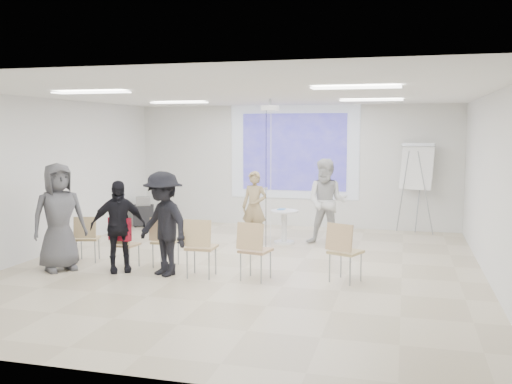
% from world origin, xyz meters
% --- Properties ---
extents(floor, '(8.00, 9.00, 0.10)m').
position_xyz_m(floor, '(0.00, 0.00, -0.05)').
color(floor, beige).
rests_on(floor, ground).
extents(ceiling, '(8.00, 9.00, 0.10)m').
position_xyz_m(ceiling, '(0.00, 0.00, 3.05)').
color(ceiling, white).
rests_on(ceiling, wall_back).
extents(wall_back, '(8.00, 0.10, 3.00)m').
position_xyz_m(wall_back, '(0.00, 4.55, 1.50)').
color(wall_back, silver).
rests_on(wall_back, floor).
extents(wall_left, '(0.10, 9.00, 3.00)m').
position_xyz_m(wall_left, '(-4.05, 0.00, 1.50)').
color(wall_left, silver).
rests_on(wall_left, floor).
extents(wall_right, '(0.10, 9.00, 3.00)m').
position_xyz_m(wall_right, '(4.05, 0.00, 1.50)').
color(wall_right, silver).
rests_on(wall_right, floor).
extents(projection_halo, '(3.20, 0.01, 2.30)m').
position_xyz_m(projection_halo, '(0.00, 4.49, 1.85)').
color(projection_halo, silver).
rests_on(projection_halo, wall_back).
extents(projection_image, '(2.60, 0.01, 1.90)m').
position_xyz_m(projection_image, '(0.00, 4.47, 1.85)').
color(projection_image, '#3631A9').
rests_on(projection_image, wall_back).
extents(pedestal_table, '(0.63, 0.63, 0.73)m').
position_xyz_m(pedestal_table, '(0.23, 2.28, 0.41)').
color(pedestal_table, silver).
rests_on(pedestal_table, floor).
extents(player_left, '(0.70, 0.53, 1.74)m').
position_xyz_m(player_left, '(-0.40, 2.20, 0.87)').
color(player_left, tan).
rests_on(player_left, floor).
extents(player_right, '(1.00, 0.81, 2.00)m').
position_xyz_m(player_right, '(1.11, 2.39, 1.00)').
color(player_right, silver).
rests_on(player_right, floor).
extents(controller_left, '(0.07, 0.14, 0.04)m').
position_xyz_m(controller_left, '(-0.22, 2.45, 1.14)').
color(controller_left, silver).
rests_on(controller_left, player_left).
extents(controller_right, '(0.04, 0.12, 0.04)m').
position_xyz_m(controller_right, '(0.93, 2.64, 1.35)').
color(controller_right, white).
rests_on(controller_right, player_right).
extents(chair_far_left, '(0.51, 0.53, 0.85)m').
position_xyz_m(chair_far_left, '(-2.89, -0.30, 0.50)').
color(chair_far_left, tan).
rests_on(chair_far_left, floor).
extents(chair_left_mid, '(0.42, 0.44, 0.81)m').
position_xyz_m(chair_left_mid, '(-2.01, -0.56, 0.48)').
color(chair_left_mid, tan).
rests_on(chair_left_mid, floor).
extents(chair_left_inner, '(0.42, 0.45, 0.89)m').
position_xyz_m(chair_left_inner, '(-1.37, -0.31, 0.53)').
color(chair_left_inner, tan).
rests_on(chair_left_inner, floor).
extents(chair_center, '(0.47, 0.51, 0.98)m').
position_xyz_m(chair_center, '(-0.52, -0.82, 0.58)').
color(chair_center, tan).
rests_on(chair_center, floor).
extents(chair_right_inner, '(0.53, 0.55, 0.96)m').
position_xyz_m(chair_right_inner, '(0.38, -0.78, 0.57)').
color(chair_right_inner, tan).
rests_on(chair_right_inner, floor).
extents(chair_right_far, '(0.60, 0.62, 0.96)m').
position_xyz_m(chair_right_far, '(1.76, -0.53, 0.57)').
color(chair_right_far, tan).
rests_on(chair_right_far, floor).
extents(red_jacket, '(0.42, 0.14, 0.39)m').
position_xyz_m(red_jacket, '(-2.00, -0.72, 0.72)').
color(red_jacket, maroon).
rests_on(red_jacket, chair_left_mid).
extents(laptop, '(0.33, 0.24, 0.03)m').
position_xyz_m(laptop, '(-1.37, -0.22, 0.48)').
color(laptop, black).
rests_on(laptop, chair_left_inner).
extents(audience_left, '(1.21, 1.10, 1.79)m').
position_xyz_m(audience_left, '(-1.99, -0.78, 0.89)').
color(audience_left, black).
rests_on(audience_left, floor).
extents(audience_mid, '(1.44, 1.22, 1.96)m').
position_xyz_m(audience_mid, '(-1.16, -0.80, 0.98)').
color(audience_mid, black).
rests_on(audience_mid, floor).
extents(audience_outer, '(1.16, 1.20, 2.07)m').
position_xyz_m(audience_outer, '(-3.02, -0.94, 1.03)').
color(audience_outer, '#55555A').
rests_on(audience_outer, floor).
extents(flipchart_easel, '(0.84, 0.67, 2.08)m').
position_xyz_m(flipchart_easel, '(2.93, 4.20, 1.54)').
color(flipchart_easel, gray).
rests_on(flipchart_easel, floor).
extents(av_cart, '(0.61, 0.56, 0.74)m').
position_xyz_m(av_cart, '(-3.62, 3.51, 0.34)').
color(av_cart, black).
rests_on(av_cart, floor).
extents(ceiling_projector, '(0.30, 0.25, 3.00)m').
position_xyz_m(ceiling_projector, '(0.10, 1.49, 2.69)').
color(ceiling_projector, white).
rests_on(ceiling_projector, ceiling).
extents(fluor_panel_nw, '(1.20, 0.30, 0.02)m').
position_xyz_m(fluor_panel_nw, '(-2.00, 2.00, 2.97)').
color(fluor_panel_nw, white).
rests_on(fluor_panel_nw, ceiling).
extents(fluor_panel_ne, '(1.20, 0.30, 0.02)m').
position_xyz_m(fluor_panel_ne, '(2.00, 2.00, 2.97)').
color(fluor_panel_ne, white).
rests_on(fluor_panel_ne, ceiling).
extents(fluor_panel_sw, '(1.20, 0.30, 0.02)m').
position_xyz_m(fluor_panel_sw, '(-2.00, -1.50, 2.97)').
color(fluor_panel_sw, white).
rests_on(fluor_panel_sw, ceiling).
extents(fluor_panel_se, '(1.20, 0.30, 0.02)m').
position_xyz_m(fluor_panel_se, '(2.00, -1.50, 2.97)').
color(fluor_panel_se, white).
rests_on(fluor_panel_se, ceiling).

